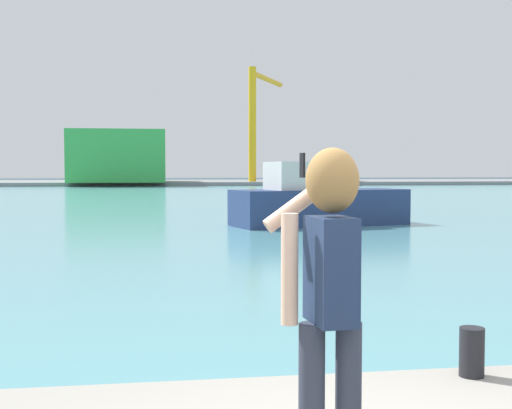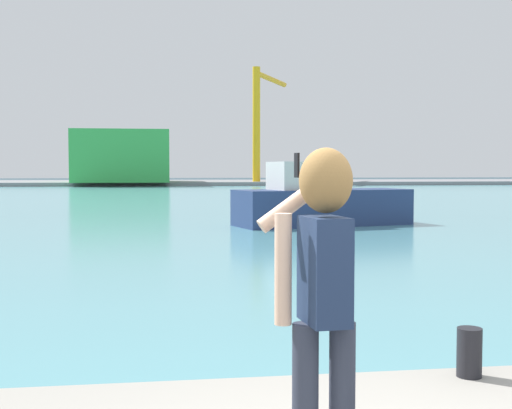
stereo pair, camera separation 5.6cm
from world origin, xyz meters
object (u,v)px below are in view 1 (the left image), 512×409
(harbor_bollard, at_px, (472,352))
(warehouse_left, at_px, (118,157))
(boat_moored, at_px, (317,202))
(person_photographer, at_px, (328,277))
(port_crane, at_px, (257,110))

(harbor_bollard, height_order, warehouse_left, warehouse_left)
(boat_moored, bearing_deg, person_photographer, -117.32)
(person_photographer, relative_size, boat_moored, 0.25)
(harbor_bollard, relative_size, boat_moored, 0.05)
(person_photographer, xyz_separation_m, harbor_bollard, (1.56, 1.51, -0.87))
(warehouse_left, distance_m, port_crane, 19.31)
(port_crane, bearing_deg, boat_moored, -96.81)
(boat_moored, relative_size, warehouse_left, 0.51)
(harbor_bollard, distance_m, boat_moored, 20.61)
(port_crane, bearing_deg, harbor_bollard, -97.68)
(harbor_bollard, xyz_separation_m, warehouse_left, (-6.78, 84.69, 3.01))
(boat_moored, distance_m, port_crane, 65.97)
(person_photographer, bearing_deg, harbor_bollard, -51.07)
(warehouse_left, bearing_deg, boat_moored, -80.74)
(person_photographer, bearing_deg, port_crane, -13.62)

